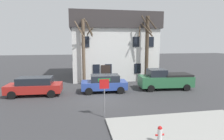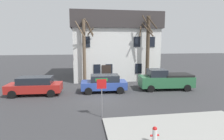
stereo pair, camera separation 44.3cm
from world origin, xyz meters
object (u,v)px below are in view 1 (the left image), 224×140
tree_bare_near (84,50)px  bicycle_leaning (35,82)px  car_red_wagon (35,86)px  tree_bare_mid (147,47)px  car_blue_wagon (104,83)px  street_sign_pole (104,90)px  pickup_truck_green (165,79)px  building_main (111,46)px  fire_hydrant (160,134)px

tree_bare_near → bicycle_leaning: bearing=176.8°
bicycle_leaning → car_red_wagon: bearing=-78.6°
tree_bare_mid → car_blue_wagon: (-5.46, -3.33, -3.31)m
car_red_wagon → street_sign_pole: size_ratio=1.92×
tree_bare_mid → tree_bare_near: bearing=177.9°
car_red_wagon → bicycle_leaning: car_red_wagon is taller
pickup_truck_green → tree_bare_near: bearing=155.8°
street_sign_pole → tree_bare_mid: bearing=56.3°
building_main → pickup_truck_green: 9.97m
car_red_wagon → fire_hydrant: (7.51, -9.75, -0.34)m
building_main → bicycle_leaning: bearing=-153.6°
building_main → pickup_truck_green: size_ratio=2.02×
car_blue_wagon → tree_bare_near: bearing=116.1°
car_blue_wagon → pickup_truck_green: bearing=0.1°
tree_bare_mid → pickup_truck_green: 4.66m
car_blue_wagon → street_sign_pole: size_ratio=1.75×
car_blue_wagon → fire_hydrant: 9.91m
car_blue_wagon → street_sign_pole: (-0.87, -6.16, 0.90)m
tree_bare_mid → pickup_truck_green: size_ratio=1.42×
tree_bare_mid → car_blue_wagon: tree_bare_mid is taller
fire_hydrant → street_sign_pole: bearing=119.3°
fire_hydrant → street_sign_pole: size_ratio=0.32×
street_sign_pole → pickup_truck_green: bearing=40.9°
car_blue_wagon → street_sign_pole: street_sign_pole is taller
car_blue_wagon → car_red_wagon: bearing=-179.2°
building_main → bicycle_leaning: size_ratio=6.37×
tree_bare_near → car_red_wagon: (-4.56, -3.67, -3.04)m
tree_bare_mid → bicycle_leaning: (-12.58, 0.56, -3.81)m
building_main → tree_bare_mid: (3.25, -5.20, -0.08)m
building_main → tree_bare_near: bearing=-128.8°
street_sign_pole → car_blue_wagon: bearing=81.9°
building_main → tree_bare_near: size_ratio=1.53×
building_main → car_blue_wagon: bearing=-104.5°
tree_bare_near → fire_hydrant: size_ratio=9.08×
building_main → tree_bare_mid: 6.13m
building_main → bicycle_leaning: (-9.33, -4.64, -3.89)m
tree_bare_mid → fire_hydrant: size_ratio=9.72×
tree_bare_near → pickup_truck_green: bearing=-24.2°
building_main → car_blue_wagon: 9.44m
car_blue_wagon → building_main: bearing=75.5°
car_red_wagon → building_main: bearing=45.3°
tree_bare_near → tree_bare_mid: (7.22, -0.26, 0.26)m
building_main → tree_bare_mid: bearing=-57.9°
car_red_wagon → pickup_truck_green: 12.55m
tree_bare_near → bicycle_leaning: size_ratio=4.17×
tree_bare_near → car_blue_wagon: 5.03m
street_sign_pole → fire_hydrant: bearing=-60.7°
tree_bare_near → car_blue_wagon: bearing=-63.9°
building_main → fire_hydrant: (-1.02, -18.36, -3.72)m
tree_bare_near → building_main: bearing=51.2°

